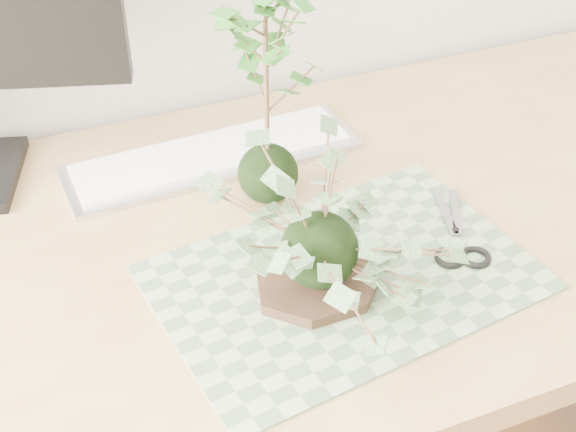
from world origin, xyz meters
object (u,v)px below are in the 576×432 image
(maple_kokedama, at_px, (265,36))
(keyboard, at_px, (213,156))
(ivy_kokedama, at_px, (320,221))
(desk, at_px, (273,284))

(maple_kokedama, height_order, keyboard, maple_kokedama)
(ivy_kokedama, relative_size, maple_kokedama, 0.80)
(maple_kokedama, relative_size, keyboard, 0.79)
(keyboard, bearing_deg, desk, -86.84)
(desk, distance_m, maple_kokedama, 0.34)
(desk, xyz_separation_m, maple_kokedama, (0.02, 0.08, 0.33))
(desk, height_order, ivy_kokedama, ivy_kokedama)
(desk, distance_m, ivy_kokedama, 0.23)
(ivy_kokedama, distance_m, keyboard, 0.33)
(ivy_kokedama, bearing_deg, maple_kokedama, 86.40)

